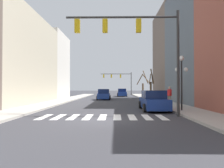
{
  "coord_description": "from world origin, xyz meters",
  "views": [
    {
      "loc": [
        0.79,
        -12.1,
        1.8
      ],
      "look_at": [
        0.25,
        21.55,
        2.36
      ],
      "focal_mm": 35.0,
      "sensor_mm": 36.0,
      "label": 1
    }
  ],
  "objects_px": {
    "street_lamp_right_corner": "(182,71)",
    "pedestrian_on_right_sidewalk": "(170,94)",
    "street_tree_right_far": "(151,85)",
    "street_tree_left_mid": "(143,85)",
    "car_driving_away_lane": "(104,95)",
    "car_driving_toward_lane": "(122,93)",
    "traffic_signal_near": "(137,38)",
    "traffic_signal_far": "(119,78)",
    "car_parked_left_far": "(154,101)"
  },
  "relations": [
    {
      "from": "traffic_signal_near",
      "to": "pedestrian_on_right_sidewalk",
      "type": "xyz_separation_m",
      "value": [
        4.08,
        8.29,
        -3.75
      ]
    },
    {
      "from": "car_driving_toward_lane",
      "to": "pedestrian_on_right_sidewalk",
      "type": "bearing_deg",
      "value": -169.87
    },
    {
      "from": "traffic_signal_near",
      "to": "street_tree_left_mid",
      "type": "relative_size",
      "value": 1.37
    },
    {
      "from": "car_driving_away_lane",
      "to": "car_parked_left_far",
      "type": "xyz_separation_m",
      "value": [
        4.79,
        -15.24,
        -0.0
      ]
    },
    {
      "from": "traffic_signal_near",
      "to": "car_driving_away_lane",
      "type": "bearing_deg",
      "value": 99.23
    },
    {
      "from": "car_driving_toward_lane",
      "to": "car_parked_left_far",
      "type": "bearing_deg",
      "value": -176.44
    },
    {
      "from": "traffic_signal_far",
      "to": "street_tree_right_far",
      "type": "distance_m",
      "value": 23.24
    },
    {
      "from": "pedestrian_on_right_sidewalk",
      "to": "street_tree_right_far",
      "type": "xyz_separation_m",
      "value": [
        -0.28,
        9.56,
        0.95
      ]
    },
    {
      "from": "car_driving_away_lane",
      "to": "car_driving_toward_lane",
      "type": "xyz_separation_m",
      "value": [
        3.08,
        12.15,
        0.01
      ]
    },
    {
      "from": "car_driving_away_lane",
      "to": "street_tree_right_far",
      "type": "bearing_deg",
      "value": 80.17
    },
    {
      "from": "traffic_signal_near",
      "to": "street_tree_left_mid",
      "type": "distance_m",
      "value": 31.32
    },
    {
      "from": "traffic_signal_far",
      "to": "car_driving_toward_lane",
      "type": "relative_size",
      "value": 1.6
    },
    {
      "from": "street_lamp_right_corner",
      "to": "car_driving_toward_lane",
      "type": "xyz_separation_m",
      "value": [
        -3.58,
        28.6,
        -2.25
      ]
    },
    {
      "from": "traffic_signal_near",
      "to": "car_parked_left_far",
      "type": "distance_m",
      "value": 5.91
    },
    {
      "from": "traffic_signal_far",
      "to": "street_tree_left_mid",
      "type": "distance_m",
      "value": 10.96
    },
    {
      "from": "car_driving_away_lane",
      "to": "car_parked_left_far",
      "type": "relative_size",
      "value": 0.86
    },
    {
      "from": "car_driving_toward_lane",
      "to": "traffic_signal_near",
      "type": "bearing_deg",
      "value": -179.98
    },
    {
      "from": "street_tree_left_mid",
      "to": "street_lamp_right_corner",
      "type": "bearing_deg",
      "value": -91.57
    },
    {
      "from": "street_lamp_right_corner",
      "to": "car_driving_toward_lane",
      "type": "bearing_deg",
      "value": 97.13
    },
    {
      "from": "car_driving_away_lane",
      "to": "car_parked_left_far",
      "type": "distance_m",
      "value": 15.98
    },
    {
      "from": "pedestrian_on_right_sidewalk",
      "to": "street_tree_left_mid",
      "type": "height_order",
      "value": "street_tree_left_mid"
    },
    {
      "from": "traffic_signal_near",
      "to": "car_driving_toward_lane",
      "type": "height_order",
      "value": "traffic_signal_near"
    },
    {
      "from": "street_lamp_right_corner",
      "to": "pedestrian_on_right_sidewalk",
      "type": "distance_m",
      "value": 6.0
    },
    {
      "from": "car_parked_left_far",
      "to": "street_tree_right_far",
      "type": "height_order",
      "value": "street_tree_right_far"
    },
    {
      "from": "car_parked_left_far",
      "to": "street_tree_left_mid",
      "type": "height_order",
      "value": "street_tree_left_mid"
    },
    {
      "from": "traffic_signal_far",
      "to": "street_lamp_right_corner",
      "type": "distance_m",
      "value": 38.25
    },
    {
      "from": "car_driving_toward_lane",
      "to": "street_tree_left_mid",
      "type": "bearing_deg",
      "value": -93.71
    },
    {
      "from": "street_tree_left_mid",
      "to": "traffic_signal_far",
      "type": "bearing_deg",
      "value": 116.05
    },
    {
      "from": "pedestrian_on_right_sidewalk",
      "to": "car_driving_toward_lane",
      "type": "bearing_deg",
      "value": -8.32
    },
    {
      "from": "car_driving_away_lane",
      "to": "street_tree_left_mid",
      "type": "distance_m",
      "value": 14.1
    },
    {
      "from": "traffic_signal_near",
      "to": "pedestrian_on_right_sidewalk",
      "type": "height_order",
      "value": "traffic_signal_near"
    },
    {
      "from": "car_parked_left_far",
      "to": "pedestrian_on_right_sidewalk",
      "type": "xyz_separation_m",
      "value": [
        2.39,
        4.49,
        0.45
      ]
    },
    {
      "from": "street_lamp_right_corner",
      "to": "car_driving_away_lane",
      "type": "xyz_separation_m",
      "value": [
        -6.66,
        16.45,
        -2.26
      ]
    },
    {
      "from": "street_lamp_right_corner",
      "to": "pedestrian_on_right_sidewalk",
      "type": "relative_size",
      "value": 2.28
    },
    {
      "from": "street_lamp_right_corner",
      "to": "street_tree_left_mid",
      "type": "xyz_separation_m",
      "value": [
        0.78,
        28.32,
        -0.67
      ]
    },
    {
      "from": "street_lamp_right_corner",
      "to": "pedestrian_on_right_sidewalk",
      "type": "bearing_deg",
      "value": 84.85
    },
    {
      "from": "car_driving_away_lane",
      "to": "street_tree_right_far",
      "type": "distance_m",
      "value": 7.13
    },
    {
      "from": "traffic_signal_near",
      "to": "street_tree_left_mid",
      "type": "bearing_deg",
      "value": 82.0
    },
    {
      "from": "car_driving_away_lane",
      "to": "street_tree_right_far",
      "type": "height_order",
      "value": "street_tree_right_far"
    },
    {
      "from": "car_driving_away_lane",
      "to": "traffic_signal_far",
      "type": "bearing_deg",
      "value": 172.88
    },
    {
      "from": "car_driving_away_lane",
      "to": "pedestrian_on_right_sidewalk",
      "type": "relative_size",
      "value": 2.37
    },
    {
      "from": "car_driving_away_lane",
      "to": "street_tree_left_mid",
      "type": "height_order",
      "value": "street_tree_left_mid"
    },
    {
      "from": "traffic_signal_near",
      "to": "street_tree_left_mid",
      "type": "xyz_separation_m",
      "value": [
        4.34,
        30.91,
        -2.6
      ]
    },
    {
      "from": "car_parked_left_far",
      "to": "car_driving_away_lane",
      "type": "bearing_deg",
      "value": 17.44
    },
    {
      "from": "traffic_signal_far",
      "to": "car_parked_left_far",
      "type": "xyz_separation_m",
      "value": [
        2.09,
        -36.81,
        -3.46
      ]
    },
    {
      "from": "street_tree_right_far",
      "to": "street_tree_left_mid",
      "type": "relative_size",
      "value": 0.85
    },
    {
      "from": "street_lamp_right_corner",
      "to": "street_tree_left_mid",
      "type": "height_order",
      "value": "street_tree_left_mid"
    },
    {
      "from": "street_lamp_right_corner",
      "to": "car_driving_away_lane",
      "type": "height_order",
      "value": "street_lamp_right_corner"
    },
    {
      "from": "traffic_signal_far",
      "to": "pedestrian_on_right_sidewalk",
      "type": "relative_size",
      "value": 4.37
    },
    {
      "from": "traffic_signal_far",
      "to": "car_driving_away_lane",
      "type": "xyz_separation_m",
      "value": [
        -2.69,
        -21.57,
        -3.46
      ]
    }
  ]
}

